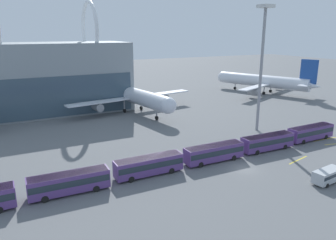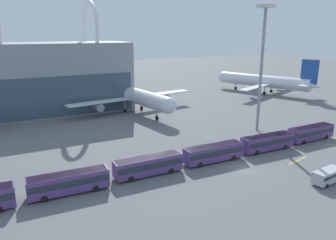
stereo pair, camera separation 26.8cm
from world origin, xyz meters
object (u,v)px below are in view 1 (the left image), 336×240
(shuttle_bus_5, at_px, (311,132))
(service_van_foreground, at_px, (328,175))
(shuttle_bus_4, at_px, (268,141))
(airliner_parked_remote, at_px, (266,81))
(shuttle_bus_2, at_px, (149,165))
(shuttle_bus_3, at_px, (214,152))
(shuttle_bus_1, at_px, (69,182))
(floodlight_mast, at_px, (262,51))
(airliner_at_gate_far, at_px, (134,95))

(shuttle_bus_5, bearing_deg, service_van_foreground, -134.44)
(shuttle_bus_5, bearing_deg, shuttle_bus_4, -178.87)
(airliner_parked_remote, distance_m, shuttle_bus_4, 64.78)
(shuttle_bus_2, distance_m, shuttle_bus_3, 12.90)
(airliner_parked_remote, distance_m, shuttle_bus_1, 95.70)
(shuttle_bus_4, relative_size, service_van_foreground, 2.05)
(floodlight_mast, bearing_deg, service_van_foreground, -110.13)
(shuttle_bus_5, relative_size, floodlight_mast, 0.40)
(airliner_parked_remote, bearing_deg, shuttle_bus_3, 107.69)
(airliner_at_gate_far, xyz_separation_m, service_van_foreground, (9.53, -58.01, -3.61))
(airliner_parked_remote, relative_size, shuttle_bus_2, 3.39)
(service_van_foreground, bearing_deg, shuttle_bus_3, 118.70)
(shuttle_bus_3, height_order, floodlight_mast, floodlight_mast)
(airliner_at_gate_far, bearing_deg, service_van_foreground, 0.15)
(airliner_parked_remote, relative_size, shuttle_bus_5, 3.38)
(airliner_at_gate_far, relative_size, floodlight_mast, 1.39)
(shuttle_bus_1, relative_size, shuttle_bus_3, 1.00)
(shuttle_bus_5, height_order, floodlight_mast, floodlight_mast)
(shuttle_bus_4, relative_size, shuttle_bus_5, 1.00)
(airliner_at_gate_far, distance_m, floodlight_mast, 39.16)
(airliner_at_gate_far, bearing_deg, airliner_parked_remote, 85.49)
(shuttle_bus_4, distance_m, floodlight_mast, 21.89)
(airliner_at_gate_far, bearing_deg, shuttle_bus_4, 6.07)
(airliner_at_gate_far, xyz_separation_m, shuttle_bus_3, (-1.25, -42.70, -3.05))
(airliner_at_gate_far, height_order, floodlight_mast, floodlight_mast)
(service_van_foreground, bearing_deg, airliner_parked_remote, 47.02)
(shuttle_bus_3, bearing_deg, shuttle_bus_2, 180.00)
(shuttle_bus_3, xyz_separation_m, shuttle_bus_4, (12.90, 0.02, 0.00))
(shuttle_bus_4, bearing_deg, airliner_at_gate_far, 106.54)
(airliner_at_gate_far, distance_m, airliner_parked_remote, 56.07)
(airliner_at_gate_far, height_order, shuttle_bus_5, airliner_at_gate_far)
(airliner_parked_remote, distance_m, service_van_foreground, 77.95)
(airliner_at_gate_far, distance_m, shuttle_bus_2, 45.00)
(airliner_parked_remote, height_order, floodlight_mast, floodlight_mast)
(shuttle_bus_5, xyz_separation_m, floodlight_mast, (-5.13, 11.14, 16.86))
(shuttle_bus_1, xyz_separation_m, shuttle_bus_4, (38.69, 0.44, 0.00))
(shuttle_bus_3, xyz_separation_m, floodlight_mast, (20.66, 11.62, 16.86))
(airliner_parked_remote, xyz_separation_m, shuttle_bus_2, (-70.04, -47.17, -2.71))
(airliner_parked_remote, height_order, shuttle_bus_5, airliner_parked_remote)
(airliner_at_gate_far, bearing_deg, shuttle_bus_2, -27.56)
(airliner_at_gate_far, xyz_separation_m, shuttle_bus_2, (-14.15, -42.60, -3.05))
(airliner_at_gate_far, relative_size, airliner_parked_remote, 1.02)
(airliner_at_gate_far, relative_size, shuttle_bus_3, 3.46)
(shuttle_bus_2, relative_size, shuttle_bus_4, 1.00)
(shuttle_bus_2, xyz_separation_m, shuttle_bus_5, (38.69, 0.38, 0.00))
(shuttle_bus_4, xyz_separation_m, shuttle_bus_5, (12.90, 0.46, 0.00))
(shuttle_bus_4, bearing_deg, shuttle_bus_2, -178.88)
(floodlight_mast, bearing_deg, shuttle_bus_1, -165.48)
(shuttle_bus_3, bearing_deg, floodlight_mast, 29.78)
(shuttle_bus_2, relative_size, shuttle_bus_3, 1.00)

